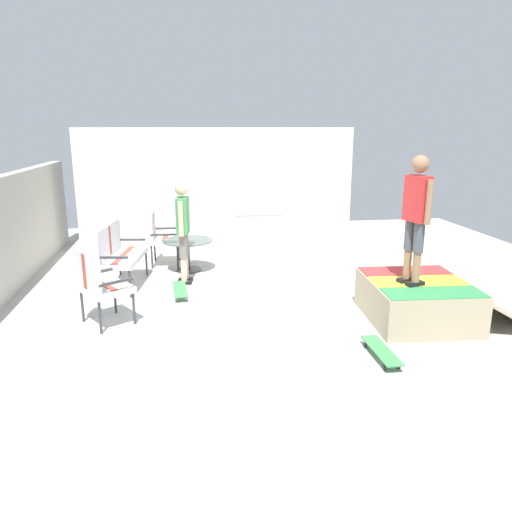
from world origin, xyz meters
name	(u,v)px	position (x,y,z in m)	size (l,w,h in m)	color
ground_plane	(270,302)	(0.00, 0.00, -0.05)	(12.00, 12.00, 0.10)	#B2B2AD
house_facade	(219,187)	(3.80, 0.49, 1.27)	(0.23, 6.00, 2.53)	silver
skate_ramp	(419,300)	(-1.12, -1.84, 0.28)	(1.55, 2.10, 0.56)	tan
patio_bench	(116,249)	(0.99, 2.37, 0.62)	(1.31, 0.72, 1.02)	#38383D
patio_chair_near_house	(159,233)	(2.19, 1.74, 0.61)	(0.64, 0.58, 1.02)	#38383D
patio_chair_by_wall	(97,281)	(-0.70, 2.38, 0.61)	(0.82, 0.80, 1.02)	#38383D
patio_table	(188,249)	(1.69, 1.21, 0.40)	(0.90, 0.90, 0.57)	#38383D
person_watching	(183,225)	(0.99, 1.27, 0.99)	(0.48, 0.28, 1.69)	black
person_skater	(416,211)	(-1.22, -1.65, 1.51)	(0.47, 0.31, 1.65)	black
skateboard_by_bench	(180,290)	(0.37, 1.36, 0.08)	(0.81, 0.25, 0.10)	#3F8C4C
skateboard_spare	(381,351)	(-2.13, -0.91, 0.08)	(0.80, 0.20, 0.10)	#3F8C4C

